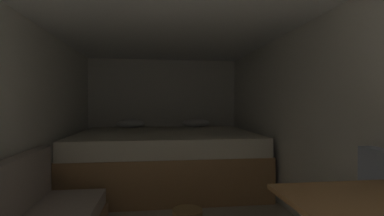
{
  "coord_description": "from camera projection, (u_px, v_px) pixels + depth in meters",
  "views": [
    {
      "loc": [
        -0.14,
        -0.35,
        1.19
      ],
      "look_at": [
        0.24,
        2.63,
        1.14
      ],
      "focal_mm": 26.7,
      "sensor_mm": 36.0,
      "label": 1
    }
  ],
  "objects": [
    {
      "name": "wall_back",
      "position": [
        163.0,
        114.0,
        5.16
      ],
      "size": [
        2.72,
        0.05,
        1.97
      ],
      "primitive_type": "cube",
      "color": "silver",
      "rests_on": "ground"
    },
    {
      "name": "wall_left",
      "position": [
        8.0,
        128.0,
        2.32
      ],
      "size": [
        0.05,
        5.34,
        1.97
      ],
      "primitive_type": "cube",
      "color": "silver",
      "rests_on": "ground"
    },
    {
      "name": "wall_right",
      "position": [
        315.0,
        125.0,
        2.66
      ],
      "size": [
        0.05,
        5.34,
        1.97
      ],
      "primitive_type": "cube",
      "color": "silver",
      "rests_on": "ground"
    },
    {
      "name": "ceiling_slab",
      "position": [
        172.0,
        10.0,
        2.48
      ],
      "size": [
        2.72,
        5.34,
        0.05
      ],
      "primitive_type": "cube",
      "color": "white",
      "rests_on": "wall_left"
    },
    {
      "name": "bed",
      "position": [
        166.0,
        158.0,
        4.15
      ],
      "size": [
        2.5,
        1.94,
        0.92
      ],
      "color": "#9E7247",
      "rests_on": "ground"
    }
  ]
}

